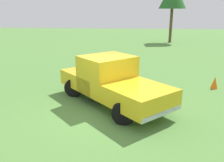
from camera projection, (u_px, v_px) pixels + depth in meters
ground_plane at (104, 113)px, 8.21m from camera, size 80.00×80.00×0.00m
pickup_truck at (110, 80)px, 8.88m from camera, size 4.71×4.87×1.80m
traffic_cone at (215, 83)px, 10.71m from camera, size 0.32×0.32×0.55m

